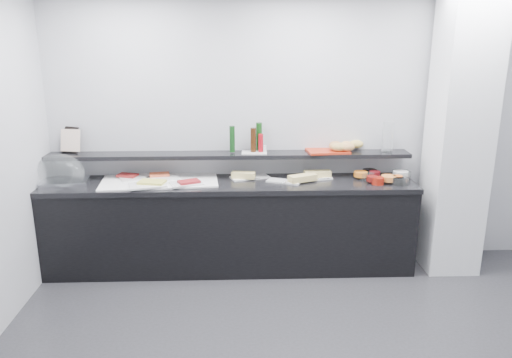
{
  "coord_description": "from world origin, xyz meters",
  "views": [
    {
      "loc": [
        -0.61,
        -2.97,
        2.27
      ],
      "look_at": [
        -0.45,
        1.45,
        1.0
      ],
      "focal_mm": 35.0,
      "sensor_mm": 36.0,
      "label": 1
    }
  ],
  "objects_px": {
    "sandwich_plate_mid": "(284,181)",
    "condiment_tray": "(254,153)",
    "bread_tray": "(327,151)",
    "cloche_base": "(65,182)",
    "carafe": "(388,138)",
    "framed_print": "(70,140)"
  },
  "relations": [
    {
      "from": "condiment_tray",
      "to": "bread_tray",
      "type": "distance_m",
      "value": 0.74
    },
    {
      "from": "framed_print",
      "to": "condiment_tray",
      "type": "relative_size",
      "value": 1.04
    },
    {
      "from": "sandwich_plate_mid",
      "to": "carafe",
      "type": "height_order",
      "value": "carafe"
    },
    {
      "from": "cloche_base",
      "to": "sandwich_plate_mid",
      "type": "xyz_separation_m",
      "value": [
        2.12,
        -0.03,
        -0.01
      ]
    },
    {
      "from": "condiment_tray",
      "to": "bread_tray",
      "type": "xyz_separation_m",
      "value": [
        0.74,
        0.04,
        0.0
      ]
    },
    {
      "from": "sandwich_plate_mid",
      "to": "condiment_tray",
      "type": "distance_m",
      "value": 0.42
    },
    {
      "from": "cloche_base",
      "to": "sandwich_plate_mid",
      "type": "height_order",
      "value": "cloche_base"
    },
    {
      "from": "cloche_base",
      "to": "carafe",
      "type": "xyz_separation_m",
      "value": [
        3.16,
        0.15,
        0.38
      ]
    },
    {
      "from": "sandwich_plate_mid",
      "to": "cloche_base",
      "type": "bearing_deg",
      "value": -157.11
    },
    {
      "from": "bread_tray",
      "to": "carafe",
      "type": "distance_m",
      "value": 0.61
    },
    {
      "from": "framed_print",
      "to": "condiment_tray",
      "type": "bearing_deg",
      "value": 21.13
    },
    {
      "from": "cloche_base",
      "to": "framed_print",
      "type": "distance_m",
      "value": 0.44
    },
    {
      "from": "sandwich_plate_mid",
      "to": "bread_tray",
      "type": "distance_m",
      "value": 0.56
    },
    {
      "from": "condiment_tray",
      "to": "carafe",
      "type": "bearing_deg",
      "value": 2.23
    },
    {
      "from": "framed_print",
      "to": "carafe",
      "type": "height_order",
      "value": "carafe"
    },
    {
      "from": "framed_print",
      "to": "condiment_tray",
      "type": "distance_m",
      "value": 1.84
    },
    {
      "from": "framed_print",
      "to": "bread_tray",
      "type": "bearing_deg",
      "value": 22.82
    },
    {
      "from": "bread_tray",
      "to": "carafe",
      "type": "bearing_deg",
      "value": -9.32
    },
    {
      "from": "cloche_base",
      "to": "sandwich_plate_mid",
      "type": "bearing_deg",
      "value": -9.39
    },
    {
      "from": "framed_print",
      "to": "bread_tray",
      "type": "height_order",
      "value": "framed_print"
    },
    {
      "from": "cloche_base",
      "to": "framed_print",
      "type": "bearing_deg",
      "value": 81.02
    },
    {
      "from": "condiment_tray",
      "to": "bread_tray",
      "type": "height_order",
      "value": "bread_tray"
    }
  ]
}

